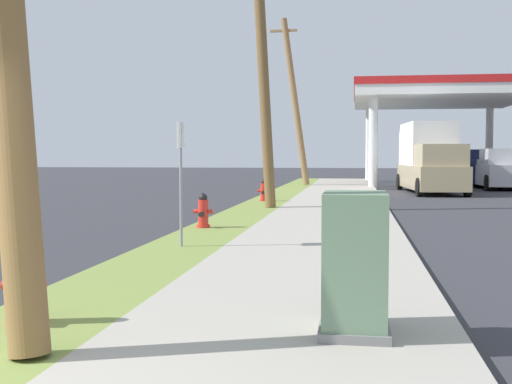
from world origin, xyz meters
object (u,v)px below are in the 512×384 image
object	(u,v)px
fire_hydrant_nearest	(24,288)
fire_hydrant_third	(264,191)
utility_pole_midground	(263,66)
utility_pole_background	(295,100)
car_teal_by_near_pump	(426,169)
street_sign_post	(181,158)
truck_navy_at_forecourt	(473,169)
truck_silver_on_apron	(499,170)
fire_hydrant_second	(203,212)
truck_tan_at_far_bay	(430,159)
utility_cabinet	(355,267)

from	to	relation	value
fire_hydrant_nearest	fire_hydrant_third	distance (m)	16.21
fire_hydrant_third	utility_pole_midground	world-z (taller)	utility_pole_midground
utility_pole_background	car_teal_by_near_pump	size ratio (longest dim) A/B	1.88
utility_pole_background	street_sign_post	bearing A→B (deg)	-89.59
fire_hydrant_nearest	truck_navy_at_forecourt	size ratio (longest dim) A/B	0.13
fire_hydrant_third	street_sign_post	world-z (taller)	street_sign_post
truck_silver_on_apron	utility_pole_background	bearing A→B (deg)	178.25
fire_hydrant_second	fire_hydrant_third	xyz separation A→B (m)	(0.18, 8.17, 0.00)
car_teal_by_near_pump	fire_hydrant_second	bearing A→B (deg)	-104.62
fire_hydrant_third	utility_pole_midground	size ratio (longest dim) A/B	0.09
fire_hydrant_third	car_teal_by_near_pump	distance (m)	23.23
utility_pole_midground	car_teal_by_near_pump	bearing A→B (deg)	73.23
car_teal_by_near_pump	truck_tan_at_far_bay	xyz separation A→B (m)	(-1.34, -14.07, 0.77)
fire_hydrant_second	utility_pole_background	world-z (taller)	utility_pole_background
car_teal_by_near_pump	truck_tan_at_far_bay	distance (m)	14.15
fire_hydrant_nearest	truck_navy_at_forecourt	xyz separation A→B (m)	(9.43, 31.38, 0.47)
fire_hydrant_third	street_sign_post	distance (m)	11.10
car_teal_by_near_pump	truck_tan_at_far_bay	size ratio (longest dim) A/B	0.70
truck_navy_at_forecourt	utility_pole_background	bearing A→B (deg)	-161.95
street_sign_post	car_teal_by_near_pump	size ratio (longest dim) A/B	0.46
fire_hydrant_second	truck_silver_on_apron	size ratio (longest dim) A/B	0.14
truck_tan_at_far_bay	utility_pole_background	bearing A→B (deg)	146.47
car_teal_by_near_pump	truck_navy_at_forecourt	bearing A→B (deg)	-75.43
utility_pole_midground	truck_silver_on_apron	xyz separation A→B (m)	(9.75, 14.24, -3.40)
fire_hydrant_nearest	street_sign_post	world-z (taller)	street_sign_post
utility_pole_background	street_sign_post	xyz separation A→B (m)	(0.17, -23.13, -2.87)
truck_tan_at_far_bay	car_teal_by_near_pump	bearing A→B (deg)	84.58
fire_hydrant_second	street_sign_post	size ratio (longest dim) A/B	0.35
fire_hydrant_third	truck_navy_at_forecourt	size ratio (longest dim) A/B	0.13
fire_hydrant_second	utility_cabinet	xyz separation A→B (m)	(3.22, -7.91, 0.25)
utility_pole_background	street_sign_post	world-z (taller)	utility_pole_background
utility_pole_background	car_teal_by_near_pump	distance (m)	13.07
fire_hydrant_nearest	utility_pole_midground	distance (m)	14.29
fire_hydrant_third	utility_pole_midground	bearing A→B (deg)	-82.71
utility_cabinet	truck_tan_at_far_bay	bearing A→B (deg)	82.18
street_sign_post	truck_navy_at_forecourt	world-z (taller)	street_sign_post
fire_hydrant_second	truck_silver_on_apron	xyz separation A→B (m)	(10.24, 19.94, 0.47)
utility_pole_background	truck_silver_on_apron	bearing A→B (deg)	-1.75
street_sign_post	truck_silver_on_apron	world-z (taller)	street_sign_post
fire_hydrant_nearest	street_sign_post	bearing A→B (deg)	88.71
utility_cabinet	car_teal_by_near_pump	bearing A→B (deg)	83.06
utility_cabinet	truck_tan_at_far_bay	size ratio (longest dim) A/B	0.19
utility_cabinet	utility_pole_background	bearing A→B (deg)	96.28
fire_hydrant_nearest	truck_silver_on_apron	bearing A→B (deg)	70.21
utility_pole_background	street_sign_post	distance (m)	23.30
utility_pole_midground	utility_cabinet	distance (m)	14.35
fire_hydrant_third	truck_navy_at_forecourt	world-z (taller)	truck_navy_at_forecourt
car_teal_by_near_pump	truck_tan_at_far_bay	world-z (taller)	truck_tan_at_far_bay
street_sign_post	fire_hydrant_third	bearing A→B (deg)	90.56
car_teal_by_near_pump	truck_silver_on_apron	bearing A→B (deg)	-76.71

